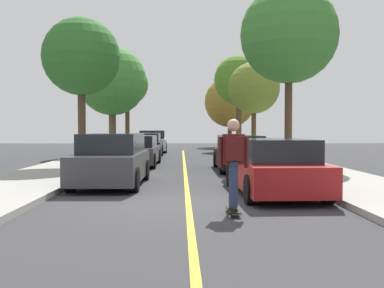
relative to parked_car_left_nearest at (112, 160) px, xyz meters
name	(u,v)px	position (x,y,z in m)	size (l,w,h in m)	color
ground	(188,203)	(2.11, -3.11, -0.73)	(80.00, 80.00, 0.00)	#353538
center_line	(186,181)	(2.11, 0.89, -0.72)	(0.12, 39.20, 0.01)	gold
parked_car_left_nearest	(112,160)	(0.00, 0.00, 0.00)	(1.90, 4.18, 1.47)	#38383D
parked_car_left_near	(136,151)	(0.00, 6.83, -0.09)	(2.02, 4.46, 1.31)	#38383D
parked_car_left_far	(146,145)	(0.00, 12.42, -0.04)	(1.85, 4.57, 1.36)	black
parked_car_left_farthest	(153,142)	(0.00, 18.38, -0.01)	(2.07, 4.36, 1.48)	white
parked_car_right_nearest	(274,167)	(4.22, -1.87, -0.07)	(1.96, 4.50, 1.36)	maroon
parked_car_right_near	(240,153)	(4.22, 4.51, -0.05)	(1.82, 4.30, 1.35)	black
street_tree_left_nearest	(81,57)	(-2.01, 5.38, 3.73)	(3.09, 3.09, 5.89)	#4C3823
street_tree_left_near	(112,82)	(-2.01, 13.51, 3.60)	(3.96, 3.96, 6.19)	brown
street_tree_left_far	(127,85)	(-2.01, 20.86, 4.12)	(3.11, 3.11, 6.30)	#3D2D1E
street_tree_right_nearest	(289,35)	(6.24, 5.10, 4.59)	(3.86, 3.86, 7.13)	#4C3823
street_tree_right_near	(254,88)	(6.24, 13.70, 3.26)	(3.03, 3.03, 5.38)	#4C3823
street_tree_right_far	(239,81)	(6.24, 20.61, 4.42)	(3.66, 3.66, 6.88)	#4C3823
street_tree_right_farthest	(230,102)	(6.24, 26.80, 3.21)	(4.42, 4.42, 6.01)	#4C3823
fire_hydrant	(87,159)	(-1.50, 3.88, -0.24)	(0.20, 0.20, 0.70)	#B2140F
skateboard	(233,210)	(2.93, -4.47, -0.64)	(0.24, 0.85, 0.10)	black
skateboarder	(234,158)	(2.93, -4.51, 0.34)	(0.58, 0.70, 1.68)	black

